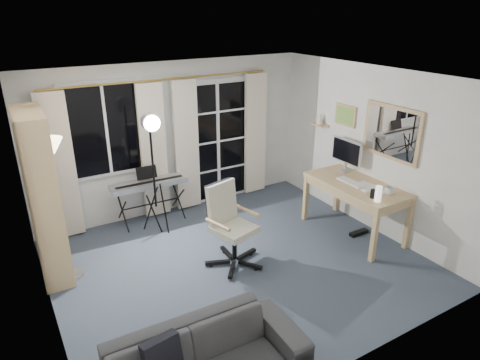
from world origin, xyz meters
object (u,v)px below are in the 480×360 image
(keyboard_piano, at_px, (149,185))
(studio_light, at_px, (152,137))
(torchiere_lamp, at_px, (54,168))
(office_chair, at_px, (227,217))
(sofa, at_px, (197,357))
(desk, at_px, (356,190))
(mug, at_px, (390,190))
(bookshelf, at_px, (40,202))
(monitor, at_px, (347,152))

(keyboard_piano, bearing_deg, studio_light, -93.75)
(torchiere_lamp, height_order, office_chair, torchiere_lamp)
(keyboard_piano, bearing_deg, office_chair, -71.38)
(sofa, bearing_deg, office_chair, 55.20)
(torchiere_lamp, bearing_deg, sofa, -75.63)
(desk, distance_m, mug, 0.54)
(torchiere_lamp, bearing_deg, desk, -14.48)
(mug, bearing_deg, studio_light, 142.77)
(bookshelf, height_order, sofa, bookshelf)
(keyboard_piano, relative_size, studio_light, 0.63)
(sofa, bearing_deg, studio_light, 77.38)
(desk, bearing_deg, office_chair, 171.40)
(office_chair, distance_m, monitor, 2.21)
(torchiere_lamp, distance_m, desk, 4.01)
(office_chair, height_order, desk, office_chair)
(torchiere_lamp, distance_m, sofa, 2.68)
(office_chair, bearing_deg, keyboard_piano, 92.42)
(office_chair, bearing_deg, bookshelf, 141.34)
(monitor, bearing_deg, office_chair, -175.94)
(bookshelf, relative_size, keyboard_piano, 1.78)
(studio_light, xyz_separation_m, mug, (2.58, -1.96, -0.63))
(desk, bearing_deg, studio_light, 149.31)
(keyboard_piano, bearing_deg, torchiere_lamp, -146.61)
(studio_light, distance_m, monitor, 2.89)
(office_chair, bearing_deg, monitor, -10.77)
(office_chair, bearing_deg, studio_light, 98.98)
(studio_light, height_order, desk, studio_light)
(studio_light, xyz_separation_m, monitor, (2.68, -1.01, -0.39))
(torchiere_lamp, relative_size, keyboard_piano, 1.54)
(keyboard_piano, xyz_separation_m, sofa, (-0.75, -3.25, -0.26))
(torchiere_lamp, height_order, desk, torchiere_lamp)
(desk, bearing_deg, torchiere_lamp, 165.33)
(bookshelf, xyz_separation_m, mug, (4.11, -1.69, -0.12))
(keyboard_piano, xyz_separation_m, monitor, (2.64, -1.39, 0.46))
(monitor, bearing_deg, torchiere_lamp, 172.22)
(sofa, bearing_deg, torchiere_lamp, 105.89)
(office_chair, height_order, monitor, monitor)
(office_chair, height_order, sofa, office_chair)
(bookshelf, height_order, keyboard_piano, bookshelf)
(torchiere_lamp, relative_size, mug, 13.73)
(sofa, bearing_deg, desk, 25.14)
(office_chair, bearing_deg, desk, -23.43)
(bookshelf, relative_size, desk, 1.39)
(keyboard_piano, bearing_deg, sofa, -101.90)
(office_chair, distance_m, mug, 2.22)
(mug, bearing_deg, office_chair, 159.03)
(bookshelf, relative_size, torchiere_lamp, 1.16)
(keyboard_piano, relative_size, office_chair, 1.07)
(bookshelf, relative_size, studio_light, 1.12)
(bookshelf, bearing_deg, keyboard_piano, 24.81)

